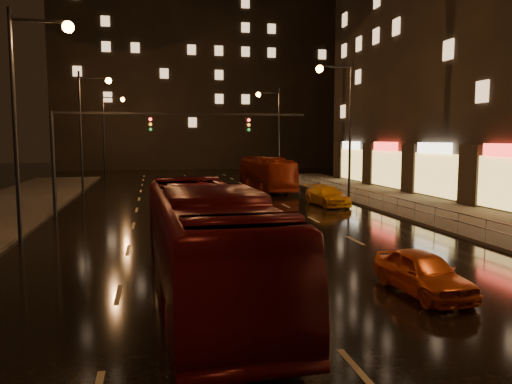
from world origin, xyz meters
TOP-DOWN VIEW (x-y plane):
  - ground at (0.00, 20.00)m, footprint 140.00×140.00m
  - sidewalk_right at (13.50, 15.00)m, footprint 7.00×70.00m
  - building_distant at (4.00, 72.00)m, footprint 44.00×16.00m
  - traffic_signal at (-5.06, 20.00)m, footprint 15.31×0.32m
  - railing_right at (10.20, 18.00)m, footprint 0.05×56.00m
  - bus_red at (-2.47, 3.10)m, footprint 3.22×11.85m
  - bus_curb at (6.00, 32.50)m, footprint 3.04×10.73m
  - taxi_near at (3.86, 2.25)m, footprint 1.72×3.86m
  - taxi_far at (7.85, 21.57)m, footprint 2.28×4.75m

SIDE VIEW (x-z plane):
  - ground at x=0.00m, z-range 0.00..0.00m
  - sidewalk_right at x=13.50m, z-range 0.00..0.15m
  - taxi_near at x=3.86m, z-range 0.00..1.29m
  - taxi_far at x=7.85m, z-range 0.00..1.33m
  - railing_right at x=10.20m, z-range 0.40..1.40m
  - bus_curb at x=6.00m, z-range 0.00..2.96m
  - bus_red at x=-2.47m, z-range 0.00..3.27m
  - traffic_signal at x=-5.06m, z-range 1.64..7.84m
  - building_distant at x=4.00m, z-range 0.00..36.00m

